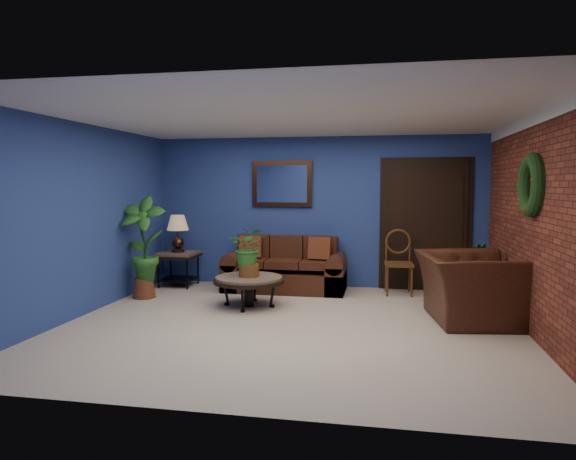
% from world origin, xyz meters
% --- Properties ---
extents(floor, '(5.50, 5.50, 0.00)m').
position_xyz_m(floor, '(0.00, 0.00, 0.00)').
color(floor, beige).
rests_on(floor, ground).
extents(wall_back, '(5.50, 0.04, 2.50)m').
position_xyz_m(wall_back, '(0.00, 2.50, 1.25)').
color(wall_back, navy).
rests_on(wall_back, ground).
extents(wall_left, '(0.04, 5.00, 2.50)m').
position_xyz_m(wall_left, '(-2.75, 0.00, 1.25)').
color(wall_left, navy).
rests_on(wall_left, ground).
extents(wall_right_brick, '(0.04, 5.00, 2.50)m').
position_xyz_m(wall_right_brick, '(2.75, 0.00, 1.25)').
color(wall_right_brick, brown).
rests_on(wall_right_brick, ground).
extents(ceiling, '(5.50, 5.00, 0.02)m').
position_xyz_m(ceiling, '(0.00, 0.00, 2.50)').
color(ceiling, white).
rests_on(ceiling, wall_back).
extents(crown_molding, '(0.03, 5.00, 0.14)m').
position_xyz_m(crown_molding, '(2.72, 0.00, 2.43)').
color(crown_molding, white).
rests_on(crown_molding, wall_right_brick).
extents(wall_mirror, '(1.02, 0.06, 0.77)m').
position_xyz_m(wall_mirror, '(-0.60, 2.46, 1.72)').
color(wall_mirror, '#3C2215').
rests_on(wall_mirror, wall_back).
extents(closet_door, '(1.44, 0.06, 2.18)m').
position_xyz_m(closet_door, '(1.75, 2.47, 1.05)').
color(closet_door, black).
rests_on(closet_door, wall_back).
extents(wreath, '(0.16, 0.72, 0.72)m').
position_xyz_m(wreath, '(2.69, 0.05, 1.70)').
color(wreath, black).
rests_on(wreath, wall_right_brick).
extents(sofa, '(1.94, 0.84, 0.87)m').
position_xyz_m(sofa, '(-0.46, 2.07, 0.29)').
color(sofa, '#412012').
rests_on(sofa, ground).
extents(coffee_table, '(0.99, 0.99, 0.42)m').
position_xyz_m(coffee_table, '(-0.75, 0.83, 0.37)').
color(coffee_table, '#4F4A45').
rests_on(coffee_table, ground).
extents(end_table, '(0.63, 0.63, 0.58)m').
position_xyz_m(end_table, '(-2.30, 2.05, 0.44)').
color(end_table, '#4F4A45').
rests_on(end_table, ground).
extents(table_lamp, '(0.36, 0.36, 0.60)m').
position_xyz_m(table_lamp, '(-2.30, 2.05, 0.97)').
color(table_lamp, '#3C2215').
rests_on(table_lamp, end_table).
extents(side_chair, '(0.45, 0.45, 1.01)m').
position_xyz_m(side_chair, '(1.33, 2.12, 0.57)').
color(side_chair, '#533217').
rests_on(side_chair, ground).
extents(armchair, '(1.30, 1.44, 0.84)m').
position_xyz_m(armchair, '(2.15, 0.60, 0.42)').
color(armchair, '#412012').
rests_on(armchair, ground).
extents(coffee_plant, '(0.52, 0.45, 0.69)m').
position_xyz_m(coffee_plant, '(-0.75, 0.83, 0.80)').
color(coffee_plant, brown).
rests_on(coffee_plant, coffee_table).
extents(floor_plant, '(0.41, 0.34, 0.88)m').
position_xyz_m(floor_plant, '(2.35, 1.56, 0.47)').
color(floor_plant, brown).
rests_on(floor_plant, ground).
extents(tall_plant, '(0.70, 0.49, 1.54)m').
position_xyz_m(tall_plant, '(-2.45, 1.08, 0.84)').
color(tall_plant, brown).
rests_on(tall_plant, ground).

